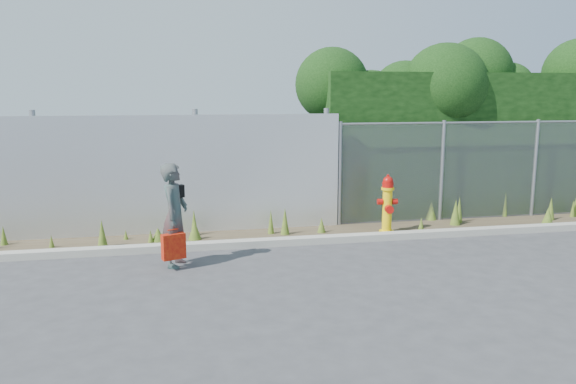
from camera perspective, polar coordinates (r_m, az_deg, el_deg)
The scene contains 10 objects.
ground at distance 8.12m, azimuth 4.07°, elevation -8.61°, with size 80.00×80.00×0.00m, color #3A3A3C.
curb at distance 9.77m, azimuth 1.27°, elevation -4.97°, with size 16.00×0.22×0.12m, color #9E9C8F.
weed_strip at distance 10.52m, azimuth 4.05°, elevation -3.55°, with size 16.00×1.36×0.54m.
corrugated_fence at distance 10.59m, azimuth -17.62°, elevation 1.49°, with size 8.50×0.21×2.30m.
chainlink_fence at distance 12.28m, azimuth 19.75°, elevation 2.16°, with size 6.50×0.07×2.05m.
hedge at distance 13.04m, azimuth 17.70°, elevation 7.11°, with size 7.79×2.06×3.79m.
fire_hydrant at distance 10.54m, azimuth 10.06°, elevation -1.34°, with size 0.37×0.33×1.11m.
woman at distance 8.59m, azimuth -11.44°, elevation -2.30°, with size 0.57×0.38×1.57m, color #116B64.
red_tote_bag at distance 8.47m, azimuth -11.55°, elevation -5.43°, with size 0.34×0.13×0.45m.
black_shoulder_bag at distance 8.69m, azimuth -11.36°, elevation 0.06°, with size 0.25×0.11×0.19m.
Camera 1 is at (-2.07, -7.41, 2.60)m, focal length 35.00 mm.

